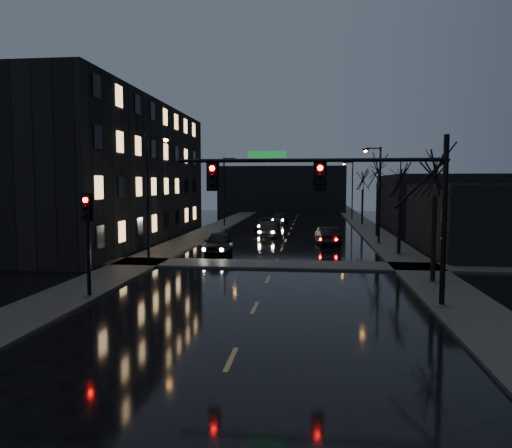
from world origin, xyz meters
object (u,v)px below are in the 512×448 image
(oncoming_car_d, at_px, (279,219))
(lead_car, at_px, (328,236))
(oncoming_car_c, at_px, (267,224))
(oncoming_car_b, at_px, (268,229))
(oncoming_car_a, at_px, (219,243))

(oncoming_car_d, xyz_separation_m, lead_car, (5.38, -20.69, 0.10))
(oncoming_car_c, distance_m, lead_car, 13.50)
(oncoming_car_b, distance_m, oncoming_car_c, 6.43)
(oncoming_car_a, bearing_deg, oncoming_car_c, 76.75)
(oncoming_car_a, height_order, lead_car, oncoming_car_a)
(oncoming_car_b, bearing_deg, lead_car, -54.18)
(oncoming_car_a, relative_size, oncoming_car_c, 0.99)
(oncoming_car_b, height_order, oncoming_car_d, oncoming_car_b)
(oncoming_car_d, relative_size, lead_car, 0.98)
(oncoming_car_a, relative_size, oncoming_car_d, 1.07)
(oncoming_car_b, bearing_deg, oncoming_car_c, 88.79)
(oncoming_car_d, bearing_deg, oncoming_car_a, -89.31)
(oncoming_car_b, bearing_deg, oncoming_car_a, -109.15)
(oncoming_car_b, relative_size, oncoming_car_d, 1.00)
(oncoming_car_c, distance_m, oncoming_car_d, 8.68)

